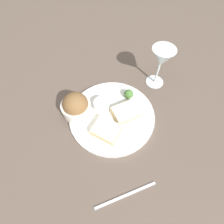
# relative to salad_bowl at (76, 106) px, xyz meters

# --- Properties ---
(ground_plane) EXTENTS (4.00, 4.00, 0.00)m
(ground_plane) POSITION_rel_salad_bowl_xyz_m (-0.13, 0.00, -0.05)
(ground_plane) COLOR brown
(dinner_plate) EXTENTS (0.32, 0.32, 0.01)m
(dinner_plate) POSITION_rel_salad_bowl_xyz_m (-0.13, 0.00, -0.04)
(dinner_plate) COLOR white
(dinner_plate) RESTS_ON ground_plane
(salad_bowl) EXTENTS (0.11, 0.11, 0.09)m
(salad_bowl) POSITION_rel_salad_bowl_xyz_m (0.00, 0.00, 0.00)
(salad_bowl) COLOR silver
(salad_bowl) RESTS_ON dinner_plate
(sauce_ramekin) EXTENTS (0.06, 0.06, 0.03)m
(sauce_ramekin) POSITION_rel_salad_bowl_xyz_m (-0.09, -0.03, -0.02)
(sauce_ramekin) COLOR white
(sauce_ramekin) RESTS_ON dinner_plate
(cheese_toast_near) EXTENTS (0.11, 0.10, 0.03)m
(cheese_toast_near) POSITION_rel_salad_bowl_xyz_m (-0.12, 0.07, -0.02)
(cheese_toast_near) COLOR #D1B27F
(cheese_toast_near) RESTS_ON dinner_plate
(cheese_toast_far) EXTENTS (0.12, 0.11, 0.03)m
(cheese_toast_far) POSITION_rel_salad_bowl_xyz_m (-0.18, -0.01, -0.02)
(cheese_toast_far) COLOR #D1B27F
(cheese_toast_far) RESTS_ON dinner_plate
(wine_glass) EXTENTS (0.09, 0.09, 0.17)m
(wine_glass) POSITION_rel_salad_bowl_xyz_m (-0.29, -0.19, 0.07)
(wine_glass) COLOR silver
(wine_glass) RESTS_ON ground_plane
(garnish) EXTENTS (0.04, 0.04, 0.04)m
(garnish) POSITION_rel_salad_bowl_xyz_m (-0.18, -0.09, -0.02)
(garnish) COLOR #477533
(garnish) RESTS_ON dinner_plate
(fork) EXTENTS (0.18, 0.10, 0.01)m
(fork) POSITION_rel_salad_bowl_xyz_m (-0.20, 0.26, -0.05)
(fork) COLOR silver
(fork) RESTS_ON ground_plane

